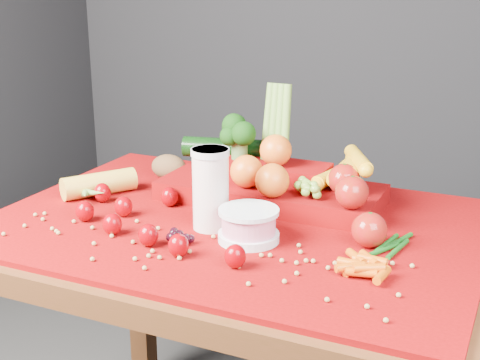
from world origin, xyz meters
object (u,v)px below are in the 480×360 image
at_px(produce_mound, 279,178).
at_px(milk_glass, 211,186).
at_px(table, 236,265).
at_px(yogurt_bowl, 249,224).

bearing_deg(produce_mound, milk_glass, -107.90).
bearing_deg(milk_glass, table, 62.69).
distance_m(table, produce_mound, 0.23).
relative_size(milk_glass, yogurt_bowl, 1.39).
bearing_deg(milk_glass, yogurt_bowl, -17.05).
distance_m(table, yogurt_bowl, 0.18).
height_order(milk_glass, produce_mound, produce_mound).
height_order(milk_glass, yogurt_bowl, milk_glass).
distance_m(milk_glass, yogurt_bowl, 0.12).
xyz_separation_m(table, yogurt_bowl, (0.07, -0.09, 0.14)).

